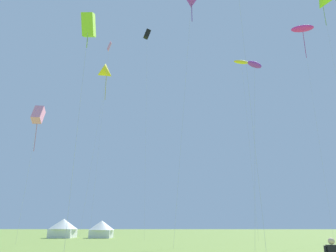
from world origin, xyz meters
name	(u,v)px	position (x,y,z in m)	size (l,w,h in m)	color
kite_magenta_parafoil	(302,29)	(24.04, 48.70, 36.55)	(4.19, 2.31, 37.31)	#E02DA3
kite_yellow_delta	(107,73)	(-12.29, 51.46, 29.64)	(4.47, 3.89, 31.34)	yellow
kite_lime_delta	(323,3)	(25.36, 42.80, 37.50)	(3.10, 3.49, 39.06)	#99DB2D
kite_pink_diamond	(109,50)	(-11.64, 49.52, 33.49)	(1.51, 2.90, 35.40)	pink
kite_yellow_parafoil	(242,62)	(12.41, 48.12, 29.61)	(3.08, 2.17, 30.19)	yellow
kite_black_box	(147,35)	(-4.76, 51.31, 37.68)	(1.62, 2.69, 38.79)	black
kite_pink_box	(38,115)	(-17.97, 37.72, 16.60)	(1.49, 2.93, 18.00)	pink
kite_purple_parafoil	(255,65)	(9.28, 27.46, 18.25)	(2.88, 2.74, 18.64)	purple
kite_lime_box	(89,25)	(-5.41, 17.18, 16.40)	(0.88, 3.10, 17.38)	#99DB2D
festival_tent_center	(63,227)	(-19.76, 56.82, 1.83)	(5.09, 5.09, 3.31)	white
festival_tent_left	(102,228)	(-12.78, 56.82, 1.65)	(4.57, 4.57, 2.97)	white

